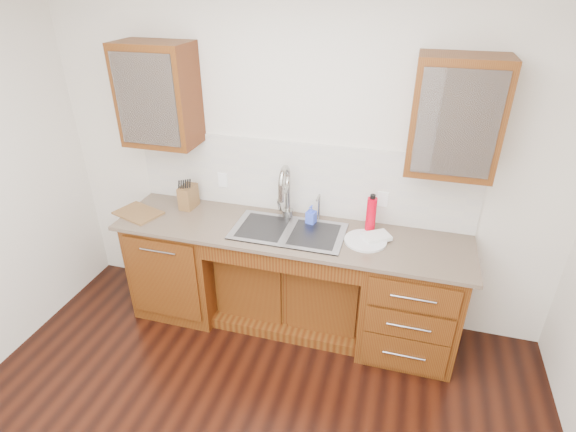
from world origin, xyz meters
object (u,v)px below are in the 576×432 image
(soap_bottle, at_px, (311,215))
(cutting_board, at_px, (138,213))
(knife_block, at_px, (188,197))
(water_bottle, at_px, (371,215))
(plate, at_px, (365,241))

(soap_bottle, relative_size, cutting_board, 0.43)
(soap_bottle, xyz_separation_m, cutting_board, (-1.38, -0.22, -0.07))
(soap_bottle, height_order, knife_block, knife_block)
(water_bottle, bearing_deg, plate, -93.78)
(soap_bottle, distance_m, cutting_board, 1.40)
(soap_bottle, distance_m, knife_block, 1.03)
(soap_bottle, distance_m, plate, 0.47)
(plate, distance_m, knife_block, 1.49)
(water_bottle, distance_m, cutting_board, 1.85)
(water_bottle, height_order, knife_block, water_bottle)
(plate, xyz_separation_m, cutting_board, (-1.82, -0.07, -0.00))
(knife_block, bearing_deg, soap_bottle, 3.33)
(knife_block, bearing_deg, cutting_board, -144.09)
(water_bottle, bearing_deg, soap_bottle, -179.18)
(plate, height_order, cutting_board, plate)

